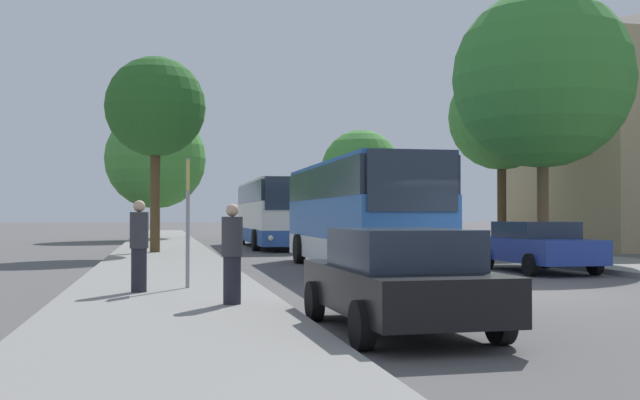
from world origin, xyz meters
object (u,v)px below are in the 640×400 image
Objects in this scene: tree_left_far at (156,108)px; tree_right_near at (542,79)px; parked_car_right_near at (537,245)px; parked_car_left_curb at (399,278)px; bus_stop_sign at (188,208)px; pedestrian_waiting_far at (139,245)px; tree_right_mid at (361,170)px; pedestrian_waiting_near at (232,254)px; tree_left_near at (156,159)px; bus_middle at (273,212)px; bus_front at (357,213)px; tree_right_far at (501,118)px.

tree_left_far is 0.83× the size of tree_right_near.
parked_car_right_near is at bearing -120.59° from tree_right_near.
parked_car_left_curb is at bearing 53.02° from parked_car_right_near.
parked_car_left_curb is at bearing -63.83° from bus_stop_sign.
pedestrian_waiting_far is at bearing -144.65° from bus_stop_sign.
parked_car_right_near is 0.62× the size of tree_right_mid.
pedestrian_waiting_far is 0.25× the size of tree_right_mid.
pedestrian_waiting_near is 0.20× the size of tree_left_near.
tree_right_near is (13.53, -26.03, 1.13)m from tree_left_near.
tree_right_near is (12.05, 11.48, 5.47)m from pedestrian_waiting_near.
parked_car_right_near is 28.70m from tree_right_mid.
tree_right_near reaches higher than pedestrian_waiting_far.
tree_right_near is at bearing -26.87° from tree_left_far.
bus_front is at bearing -88.40° from bus_middle.
tree_left_near is at bearing 94.15° from parked_car_left_curb.
bus_front is 27.57m from tree_right_mid.
tree_left_near is (-11.03, 30.26, 4.58)m from parked_car_right_near.
bus_middle is 22.50m from bus_stop_sign.
pedestrian_waiting_near is at bearing -115.96° from bus_front.
parked_car_left_curb is at bearing -177.62° from pedestrian_waiting_near.
bus_front is at bearing -77.83° from tree_left_near.
parked_car_right_near is 7.54m from tree_right_near.
bus_front is at bearing -56.59° from tree_left_far.
tree_left_far is at bearing 124.25° from bus_front.
parked_car_right_near is 32.53m from tree_left_near.
tree_left_far reaches higher than bus_middle.
bus_front is 10.29m from pedestrian_waiting_near.
bus_stop_sign is at bearing -87.16° from tree_left_far.
tree_right_near is at bearing 53.73° from parked_car_left_curb.
tree_right_near reaches higher than bus_stop_sign.
bus_middle is at bearing 91.51° from bus_front.
tree_right_near is at bearing -104.67° from tree_right_far.
tree_left_far is at bearing 92.84° from bus_stop_sign.
parked_car_right_near is 13.22m from tree_right_far.
pedestrian_waiting_far is at bearing -3.36° from pedestrian_waiting_near.
tree_left_far is 15.07m from tree_right_near.
pedestrian_waiting_near is at bearing -108.61° from tree_right_mid.
tree_left_near is 13.61m from tree_right_mid.
tree_left_far is (0.21, 15.92, 4.95)m from pedestrian_waiting_far.
pedestrian_waiting_near is 0.24× the size of tree_right_mid.
pedestrian_waiting_far reaches higher than pedestrian_waiting_near.
parked_car_left_curb is 24.74m from tree_right_far.
tree_right_near is 7.32m from tree_right_far.
tree_right_near is (9.93, 14.03, 5.72)m from parked_car_left_curb.
tree_right_near reaches higher than tree_left_near.
pedestrian_waiting_near is at bearing -136.39° from tree_right_near.
tree_left_far is at bearing 153.13° from tree_right_near.
bus_stop_sign is at bearing 79.29° from pedestrian_waiting_far.
bus_front is 4.06× the size of bus_stop_sign.
tree_left_far is at bearing -130.20° from bus_middle.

